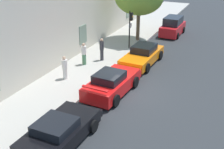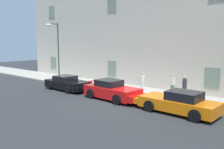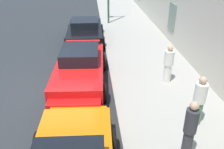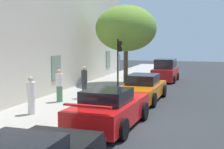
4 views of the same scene
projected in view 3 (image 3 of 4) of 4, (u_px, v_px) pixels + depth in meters
name	position (u px, v px, depth m)	size (l,w,h in m)	color
ground_plane	(62.00, 92.00, 9.50)	(80.00, 80.00, 0.00)	#2B2D30
sidewalk	(160.00, 86.00, 9.78)	(60.00, 3.89, 0.14)	#A8A399
sportscar_red_lead	(85.00, 33.00, 14.44)	(4.60, 2.29, 1.24)	black
sportscar_yellow_flank	(80.00, 72.00, 9.64)	(4.85, 2.30, 1.45)	red
pedestrian_admiring	(190.00, 130.00, 5.94)	(0.41, 0.41, 1.73)	#333338
pedestrian_strolling	(199.00, 101.00, 7.20)	(0.39, 0.39, 1.65)	#4C7F59
pedestrian_bystander	(168.00, 64.00, 9.62)	(0.54, 0.54, 1.58)	silver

